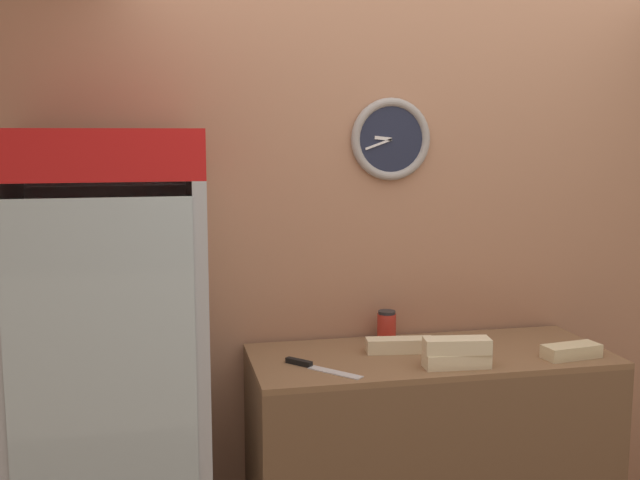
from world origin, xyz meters
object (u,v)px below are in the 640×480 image
object	(u,v)px
chefs_knife	(312,366)
beverage_cooler	(109,345)
sandwich_stack_bottom	(457,360)
sandwich_flat_right	(400,345)
sandwich_stack_middle	(457,345)
sandwich_flat_left	(571,351)
condiment_jar	(387,325)

from	to	relation	value
chefs_knife	beverage_cooler	bearing A→B (deg)	170.66
sandwich_stack_bottom	chefs_knife	world-z (taller)	sandwich_stack_bottom
chefs_knife	sandwich_flat_right	bearing A→B (deg)	18.32
sandwich_stack_middle	sandwich_flat_left	xyz separation A→B (m)	(0.52, 0.02, -0.06)
sandwich_flat_right	sandwich_stack_middle	bearing A→B (deg)	-58.17
sandwich_flat_left	condiment_jar	size ratio (longest dim) A/B	1.92
sandwich_stack_bottom	sandwich_flat_right	distance (m)	0.29
sandwich_flat_right	chefs_knife	size ratio (longest dim) A/B	1.03
sandwich_stack_middle	condiment_jar	size ratio (longest dim) A/B	2.05
beverage_cooler	condiment_jar	distance (m)	1.22
sandwich_flat_right	condiment_jar	bearing A→B (deg)	89.50
sandwich_flat_left	condiment_jar	distance (m)	0.80
beverage_cooler	sandwich_stack_bottom	world-z (taller)	beverage_cooler
beverage_cooler	sandwich_stack_middle	distance (m)	1.38
sandwich_stack_middle	chefs_knife	world-z (taller)	sandwich_stack_middle
sandwich_stack_bottom	chefs_knife	xyz separation A→B (m)	(-0.57, 0.11, -0.02)
sandwich_flat_right	sandwich_stack_bottom	bearing A→B (deg)	-58.17
sandwich_stack_bottom	sandwich_flat_left	bearing A→B (deg)	2.37
sandwich_stack_middle	chefs_knife	xyz separation A→B (m)	(-0.57, 0.11, -0.08)
chefs_knife	condiment_jar	xyz separation A→B (m)	(0.41, 0.34, 0.06)
sandwich_stack_middle	sandwich_flat_right	bearing A→B (deg)	121.83
sandwich_stack_bottom	condiment_jar	world-z (taller)	condiment_jar
sandwich_flat_left	sandwich_flat_right	xyz separation A→B (m)	(-0.68, 0.23, 0.00)
sandwich_flat_left	condiment_jar	world-z (taller)	condiment_jar
beverage_cooler	sandwich_stack_middle	xyz separation A→B (m)	(1.36, -0.24, -0.02)
sandwich_stack_bottom	condiment_jar	size ratio (longest dim) A/B	2.02
sandwich_stack_middle	sandwich_flat_left	world-z (taller)	sandwich_stack_middle
chefs_knife	sandwich_flat_left	bearing A→B (deg)	-4.88
sandwich_stack_bottom	sandwich_stack_middle	distance (m)	0.06
beverage_cooler	sandwich_flat_right	bearing A→B (deg)	0.31
sandwich_stack_middle	condiment_jar	xyz separation A→B (m)	(-0.15, 0.45, -0.02)
sandwich_stack_bottom	sandwich_flat_right	world-z (taller)	same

